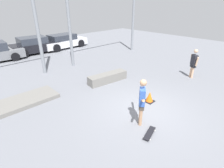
{
  "coord_description": "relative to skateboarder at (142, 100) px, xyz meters",
  "views": [
    {
      "loc": [
        -5.18,
        -3.5,
        4.12
      ],
      "look_at": [
        -0.31,
        1.58,
        0.81
      ],
      "focal_mm": 28.0,
      "sensor_mm": 36.0,
      "label": 1
    }
  ],
  "objects": [
    {
      "name": "traffic_cone",
      "position": [
        1.58,
        0.7,
        -0.79
      ],
      "size": [
        0.4,
        0.4,
        0.48
      ],
      "color": "black",
      "rests_on": "ground_plane"
    },
    {
      "name": "ground_plane",
      "position": [
        0.77,
        0.41,
        -1.02
      ],
      "size": [
        36.0,
        36.0,
        0.0
      ],
      "primitive_type": "plane",
      "color": "slate"
    },
    {
      "name": "parked_car_white",
      "position": [
        4.08,
        12.55,
        -0.37
      ],
      "size": [
        4.56,
        2.08,
        1.33
      ],
      "rotation": [
        0.0,
        0.0,
        0.06
      ],
      "color": "white",
      "rests_on": "ground_plane"
    },
    {
      "name": "skateboard",
      "position": [
        -0.25,
        -0.6,
        -0.96
      ],
      "size": [
        0.79,
        0.42,
        0.08
      ],
      "rotation": [
        0.0,
        0.0,
        0.29
      ],
      "color": "black",
      "rests_on": "ground_plane"
    },
    {
      "name": "canopy_support_right",
      "position": [
        5.03,
        7.41,
        2.92
      ],
      "size": [
        6.62,
        0.2,
        6.36
      ],
      "color": "gray",
      "rests_on": "ground_plane"
    },
    {
      "name": "grind_box",
      "position": [
        1.7,
        3.63,
        -0.78
      ],
      "size": [
        2.38,
        0.89,
        0.48
      ],
      "primitive_type": "cube",
      "rotation": [
        0.0,
        0.0,
        -0.13
      ],
      "color": "slate",
      "rests_on": "ground_plane"
    },
    {
      "name": "skateboarder",
      "position": [
        0.0,
        0.0,
        0.0
      ],
      "size": [
        1.2,
        1.01,
        1.8
      ],
      "rotation": [
        0.0,
        0.0,
        0.69
      ],
      "color": "tan",
      "rests_on": "ground_plane"
    },
    {
      "name": "bystander",
      "position": [
        5.73,
        0.63,
        -0.07
      ],
      "size": [
        0.5,
        0.65,
        1.72
      ],
      "rotation": [
        0.0,
        0.0,
        4.09
      ],
      "color": "#DBAD89",
      "rests_on": "ground_plane"
    },
    {
      "name": "parked_car_black",
      "position": [
        1.27,
        12.68,
        -0.34
      ],
      "size": [
        4.08,
        2.15,
        1.41
      ],
      "rotation": [
        0.0,
        0.0,
        -0.05
      ],
      "color": "black",
      "rests_on": "ground_plane"
    },
    {
      "name": "manual_pad",
      "position": [
        -2.64,
        4.55,
        -0.93
      ],
      "size": [
        2.99,
        1.36,
        0.18
      ],
      "primitive_type": "cube",
      "rotation": [
        0.0,
        0.0,
        -0.01
      ],
      "color": "slate",
      "rests_on": "ground_plane"
    }
  ]
}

